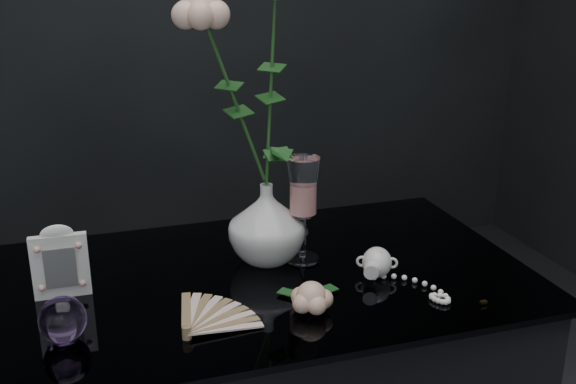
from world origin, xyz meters
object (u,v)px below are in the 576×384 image
object	(u,v)px
wine_glass	(303,210)
loose_rose	(311,297)
picture_frame	(60,261)
vase	(267,223)
pearl_jar	(377,261)
paperweight	(63,319)

from	to	relation	value
wine_glass	loose_rose	bearing A→B (deg)	-104.79
loose_rose	picture_frame	bearing A→B (deg)	166.82
picture_frame	wine_glass	bearing A→B (deg)	3.06
vase	wine_glass	bearing A→B (deg)	-17.51
pearl_jar	picture_frame	bearing A→B (deg)	-164.51
vase	pearl_jar	xyz separation A→B (m)	(0.17, -0.12, -0.05)
picture_frame	loose_rose	world-z (taller)	picture_frame
vase	loose_rose	xyz separation A→B (m)	(0.01, -0.22, -0.05)
wine_glass	loose_rose	size ratio (longest dim) A/B	1.32
vase	pearl_jar	bearing A→B (deg)	-35.40
wine_glass	picture_frame	bearing A→B (deg)	-178.11
paperweight	loose_rose	world-z (taller)	paperweight
wine_glass	picture_frame	distance (m)	0.44
picture_frame	pearl_jar	xyz separation A→B (m)	(0.55, -0.09, -0.04)
picture_frame	vase	bearing A→B (deg)	6.53
wine_glass	picture_frame	world-z (taller)	wine_glass
wine_glass	picture_frame	xyz separation A→B (m)	(-0.44, -0.01, -0.04)
wine_glass	loose_rose	world-z (taller)	wine_glass
wine_glass	pearl_jar	world-z (taller)	wine_glass
loose_rose	wine_glass	bearing A→B (deg)	86.86
vase	picture_frame	size ratio (longest dim) A/B	1.16
wine_glass	paperweight	xyz separation A→B (m)	(-0.44, -0.16, -0.07)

